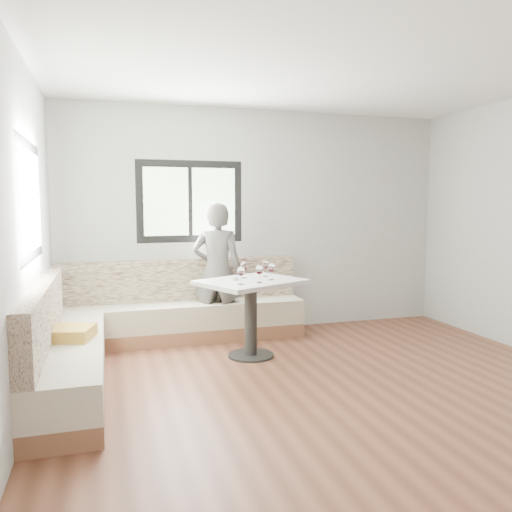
{
  "coord_description": "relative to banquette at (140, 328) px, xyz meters",
  "views": [
    {
      "loc": [
        -1.9,
        -3.61,
        1.63
      ],
      "look_at": [
        -0.36,
        1.48,
        1.07
      ],
      "focal_mm": 35.0,
      "sensor_mm": 36.0,
      "label": 1
    }
  ],
  "objects": [
    {
      "name": "wine_glass_a",
      "position": [
        0.96,
        -0.5,
        0.62
      ],
      "size": [
        0.08,
        0.08,
        0.18
      ],
      "color": "white",
      "rests_on": "table"
    },
    {
      "name": "wine_glass_b",
      "position": [
        1.17,
        -0.45,
        0.62
      ],
      "size": [
        0.08,
        0.08,
        0.18
      ],
      "color": "white",
      "rests_on": "table"
    },
    {
      "name": "olive_ramekin",
      "position": [
        0.96,
        -0.21,
        0.51
      ],
      "size": [
        0.09,
        0.09,
        0.04
      ],
      "color": "white",
      "rests_on": "table"
    },
    {
      "name": "person",
      "position": [
        0.96,
        0.56,
        0.49
      ],
      "size": [
        0.7,
        0.58,
        1.64
      ],
      "primitive_type": "imported",
      "rotation": [
        0.0,
        0.0,
        2.77
      ],
      "color": "#504B4A",
      "rests_on": "ground"
    },
    {
      "name": "table",
      "position": [
        1.14,
        -0.25,
        0.29
      ],
      "size": [
        1.24,
        1.13,
        0.83
      ],
      "rotation": [
        0.0,
        0.0,
        0.43
      ],
      "color": "black",
      "rests_on": "ground"
    },
    {
      "name": "wine_glass_c",
      "position": [
        1.34,
        -0.32,
        0.62
      ],
      "size": [
        0.08,
        0.08,
        0.18
      ],
      "color": "white",
      "rests_on": "table"
    },
    {
      "name": "room",
      "position": [
        1.51,
        -1.55,
        1.08
      ],
      "size": [
        5.01,
        5.01,
        2.81
      ],
      "color": "brown",
      "rests_on": "ground"
    },
    {
      "name": "wine_glass_e",
      "position": [
        1.37,
        -0.06,
        0.62
      ],
      "size": [
        0.08,
        0.08,
        0.18
      ],
      "color": "white",
      "rests_on": "table"
    },
    {
      "name": "wine_glass_d",
      "position": [
        1.11,
        -0.1,
        0.62
      ],
      "size": [
        0.08,
        0.08,
        0.18
      ],
      "color": "white",
      "rests_on": "table"
    },
    {
      "name": "banquette",
      "position": [
        0.0,
        0.0,
        0.0
      ],
      "size": [
        2.9,
        2.8,
        0.95
      ],
      "color": "brown",
      "rests_on": "ground"
    }
  ]
}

